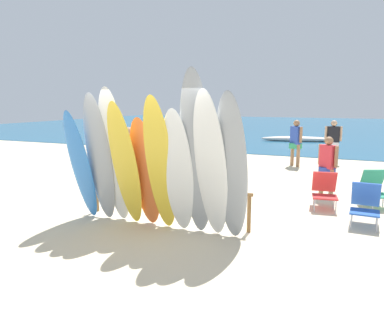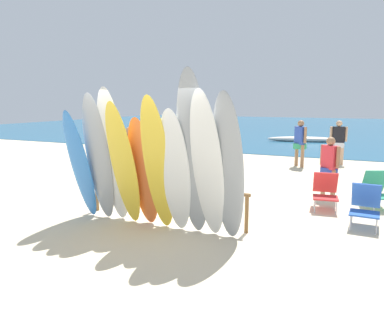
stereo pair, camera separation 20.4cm
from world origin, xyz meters
TOP-DOWN VIEW (x-y plane):
  - ground at (0.00, 14.00)m, footprint 60.00×60.00m
  - ocean_water at (0.00, 29.61)m, footprint 60.00×40.00m
  - surfboard_rack at (0.00, 0.00)m, footprint 3.39×0.07m
  - surfboard_blue_0 at (-1.52, -0.60)m, footprint 0.51×0.69m
  - surfboard_grey_1 at (-1.13, -0.53)m, footprint 0.55×0.58m
  - surfboard_white_2 at (-0.81, -0.49)m, footprint 0.59×0.65m
  - surfboard_yellow_3 at (-0.53, -0.58)m, footprint 0.62×0.73m
  - surfboard_orange_4 at (-0.20, -0.44)m, footprint 0.61×0.53m
  - surfboard_yellow_5 at (0.20, -0.60)m, footprint 0.54×0.73m
  - surfboard_white_6 at (0.52, -0.56)m, footprint 0.57×0.64m
  - surfboard_grey_7 at (0.86, -0.56)m, footprint 0.61×0.72m
  - surfboard_white_8 at (1.12, -0.59)m, footprint 0.61×0.76m
  - surfboard_grey_9 at (1.46, -0.56)m, footprint 0.55×0.62m
  - beachgoer_near_rack at (1.47, 7.30)m, footprint 0.47×0.47m
  - beachgoer_strolling at (2.67, 8.37)m, footprint 0.60×0.29m
  - beachgoer_photographing at (-1.27, 3.81)m, footprint 0.52×0.47m
  - beachgoer_by_water at (2.75, 3.10)m, footprint 0.46×0.38m
  - beachgoer_midbeach at (-1.90, 1.68)m, footprint 0.43×0.57m
  - beach_chair_red at (3.53, 1.24)m, footprint 0.53×0.74m
  - beach_chair_blue at (2.76, 2.13)m, footprint 0.59×0.80m
  - beach_chair_striped at (3.78, 2.67)m, footprint 0.73×0.82m
  - distant_boat at (0.51, 15.79)m, footprint 4.20×1.40m

SIDE VIEW (x-z plane):
  - ground at x=0.00m, z-range 0.00..0.00m
  - ocean_water at x=0.00m, z-range 0.00..0.02m
  - distant_boat at x=0.51m, z-range -0.02..0.32m
  - beach_chair_blue at x=2.76m, z-range 0.03..0.82m
  - beach_chair_red at x=3.53m, z-range 0.02..0.83m
  - beach_chair_striped at x=3.78m, z-range 0.02..0.84m
  - surfboard_rack at x=0.00m, z-range 0.21..0.93m
  - beachgoer_by_water at x=2.75m, z-range 0.11..1.59m
  - beachgoer_strolling at x=2.67m, z-range 0.12..1.74m
  - beachgoer_near_rack at x=1.47m, z-range 0.13..1.78m
  - beachgoer_midbeach at x=-1.90m, z-range 0.13..1.80m
  - beachgoer_photographing at x=-1.27m, z-range 0.13..1.86m
  - surfboard_orange_4 at x=-0.20m, z-range 0.00..2.04m
  - surfboard_blue_0 at x=-1.52m, z-range 0.00..2.15m
  - surfboard_white_6 at x=0.52m, z-range 0.00..2.20m
  - surfboard_yellow_3 at x=-0.53m, z-range 0.00..2.32m
  - surfboard_yellow_5 at x=0.20m, z-range 0.00..2.41m
  - surfboard_grey_1 at x=-1.13m, z-range 0.00..2.46m
  - surfboard_grey_9 at x=1.46m, z-range 0.00..2.47m
  - surfboard_white_8 at x=1.12m, z-range 0.00..2.50m
  - surfboard_white_2 at x=-0.81m, z-range 0.00..2.57m
  - surfboard_grey_7 at x=0.86m, z-range 0.00..2.83m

